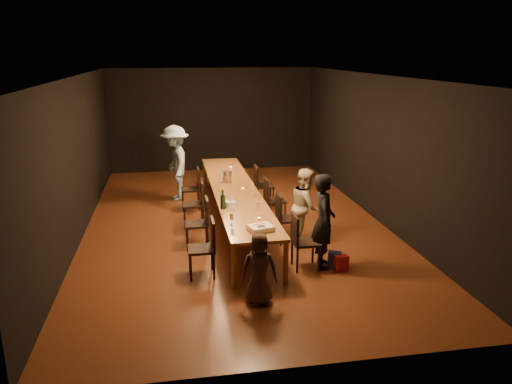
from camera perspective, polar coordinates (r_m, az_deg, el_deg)
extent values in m
plane|color=#431F10|center=(10.41, -2.42, -3.59)|extent=(10.00, 10.00, 0.00)
cube|color=black|center=(14.93, -5.05, 8.21)|extent=(6.00, 0.04, 3.00)
cube|color=black|center=(5.28, 4.61, -5.94)|extent=(6.00, 0.04, 3.00)
cube|color=black|center=(10.09, -19.70, 3.70)|extent=(0.04, 10.00, 3.00)
cube|color=black|center=(10.81, 13.51, 4.95)|extent=(0.04, 10.00, 3.00)
cube|color=silver|center=(9.84, -2.63, 13.14)|extent=(6.00, 10.00, 0.04)
cube|color=brown|center=(10.20, -2.47, 0.26)|extent=(0.90, 6.00, 0.05)
cylinder|color=brown|center=(7.56, -2.56, -8.44)|extent=(0.08, 0.08, 0.70)
cylinder|color=brown|center=(7.69, 3.42, -8.01)|extent=(0.08, 0.08, 0.70)
cylinder|color=brown|center=(13.05, -5.87, 1.95)|extent=(0.08, 0.08, 0.70)
cylinder|color=brown|center=(13.12, -2.38, 2.10)|extent=(0.08, 0.08, 0.70)
imported|color=black|center=(8.20, 7.74, -3.31)|extent=(0.46, 0.62, 1.58)
imported|color=beige|center=(9.20, 5.72, -1.63)|extent=(0.71, 0.81, 1.42)
imported|color=#8FBDDD|center=(11.99, -9.19, 3.27)|extent=(0.81, 1.23, 1.79)
imported|color=#3F2B23|center=(7.04, 0.36, -8.79)|extent=(0.53, 0.37, 1.05)
cube|color=red|center=(8.30, 9.72, -8.03)|extent=(0.23, 0.14, 0.26)
cube|color=#283BAD|center=(8.41, 8.98, -7.66)|extent=(0.25, 0.22, 0.27)
cube|color=white|center=(7.80, 0.54, -4.15)|extent=(0.43, 0.38, 0.08)
cube|color=black|center=(7.75, 0.59, -3.93)|extent=(0.15, 0.12, 0.00)
cube|color=red|center=(7.85, 0.45, -3.67)|extent=(0.19, 0.08, 0.00)
cylinder|color=white|center=(8.96, -2.96, -1.41)|extent=(0.20, 0.20, 0.11)
cylinder|color=silver|center=(10.75, -3.35, 1.83)|extent=(0.25, 0.25, 0.23)
cylinder|color=#B2B7B2|center=(8.31, 0.38, -3.07)|extent=(0.05, 0.05, 0.03)
cylinder|color=#B2B7B2|center=(10.09, -1.54, 0.34)|extent=(0.05, 0.05, 0.03)
cylinder|color=#B2B7B2|center=(11.99, -2.92, 2.81)|extent=(0.05, 0.05, 0.03)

